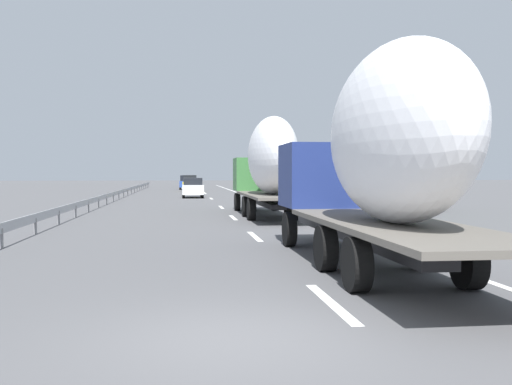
{
  "coord_description": "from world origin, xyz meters",
  "views": [
    {
      "loc": [
        -7.87,
        0.72,
        2.22
      ],
      "look_at": [
        22.13,
        -3.02,
        1.23
      ],
      "focal_mm": 41.72,
      "sensor_mm": 36.0,
      "label": 1
    }
  ],
  "objects_px": {
    "car_white_van": "(193,188)",
    "car_yellow_coupe": "(190,183)",
    "truck_lead": "(269,163)",
    "car_blue_sedan": "(186,182)",
    "car_black_suv": "(187,181)",
    "truck_trailing": "(378,153)",
    "road_sign": "(268,175)"
  },
  "relations": [
    {
      "from": "car_white_van",
      "to": "road_sign",
      "type": "bearing_deg",
      "value": -112.64
    },
    {
      "from": "truck_lead",
      "to": "car_yellow_coupe",
      "type": "height_order",
      "value": "truck_lead"
    },
    {
      "from": "car_black_suv",
      "to": "car_blue_sedan",
      "type": "xyz_separation_m",
      "value": [
        -14.78,
        0.2,
        0.01
      ]
    },
    {
      "from": "road_sign",
      "to": "car_white_van",
      "type": "bearing_deg",
      "value": 67.36
    },
    {
      "from": "car_blue_sedan",
      "to": "car_black_suv",
      "type": "bearing_deg",
      "value": -0.78
    },
    {
      "from": "truck_lead",
      "to": "car_white_van",
      "type": "xyz_separation_m",
      "value": [
        24.28,
        3.36,
        -1.83
      ]
    },
    {
      "from": "car_yellow_coupe",
      "to": "truck_trailing",
      "type": "bearing_deg",
      "value": -176.73
    },
    {
      "from": "car_white_van",
      "to": "car_black_suv",
      "type": "bearing_deg",
      "value": 0.24
    },
    {
      "from": "car_yellow_coupe",
      "to": "road_sign",
      "type": "height_order",
      "value": "road_sign"
    },
    {
      "from": "truck_lead",
      "to": "car_white_van",
      "type": "bearing_deg",
      "value": 7.88
    },
    {
      "from": "truck_trailing",
      "to": "car_black_suv",
      "type": "height_order",
      "value": "truck_trailing"
    },
    {
      "from": "truck_lead",
      "to": "car_blue_sedan",
      "type": "xyz_separation_m",
      "value": [
        51.03,
        3.73,
        -1.79
      ]
    },
    {
      "from": "truck_trailing",
      "to": "car_white_van",
      "type": "xyz_separation_m",
      "value": [
        40.96,
        3.36,
        -1.76
      ]
    },
    {
      "from": "car_yellow_coupe",
      "to": "car_blue_sedan",
      "type": "distance_m",
      "value": 8.63
    },
    {
      "from": "car_black_suv",
      "to": "car_yellow_coupe",
      "type": "xyz_separation_m",
      "value": [
        -23.41,
        -0.15,
        0.03
      ]
    },
    {
      "from": "car_white_van",
      "to": "car_yellow_coupe",
      "type": "bearing_deg",
      "value": 0.06
    },
    {
      "from": "car_white_van",
      "to": "truck_lead",
      "type": "bearing_deg",
      "value": -172.12
    },
    {
      "from": "car_blue_sedan",
      "to": "car_yellow_coupe",
      "type": "bearing_deg",
      "value": -177.66
    },
    {
      "from": "truck_lead",
      "to": "car_white_van",
      "type": "relative_size",
      "value": 2.94
    },
    {
      "from": "truck_lead",
      "to": "car_blue_sedan",
      "type": "bearing_deg",
      "value": 4.18
    },
    {
      "from": "car_black_suv",
      "to": "car_blue_sedan",
      "type": "relative_size",
      "value": 1.02
    },
    {
      "from": "truck_trailing",
      "to": "road_sign",
      "type": "bearing_deg",
      "value": -4.63
    },
    {
      "from": "car_yellow_coupe",
      "to": "road_sign",
      "type": "relative_size",
      "value": 1.4
    },
    {
      "from": "car_black_suv",
      "to": "car_white_van",
      "type": "height_order",
      "value": "car_black_suv"
    },
    {
      "from": "truck_trailing",
      "to": "car_white_van",
      "type": "bearing_deg",
      "value": 4.69
    },
    {
      "from": "truck_trailing",
      "to": "car_yellow_coupe",
      "type": "bearing_deg",
      "value": 3.27
    },
    {
      "from": "car_black_suv",
      "to": "road_sign",
      "type": "bearing_deg",
      "value": -171.48
    },
    {
      "from": "truck_trailing",
      "to": "car_yellow_coupe",
      "type": "xyz_separation_m",
      "value": [
        59.09,
        3.38,
        -1.7
      ]
    },
    {
      "from": "truck_trailing",
      "to": "road_sign",
      "type": "xyz_separation_m",
      "value": [
        38.27,
        -3.1,
        -0.65
      ]
    },
    {
      "from": "truck_trailing",
      "to": "car_blue_sedan",
      "type": "xyz_separation_m",
      "value": [
        67.72,
        3.73,
        -1.72
      ]
    },
    {
      "from": "truck_trailing",
      "to": "car_black_suv",
      "type": "bearing_deg",
      "value": 2.45
    },
    {
      "from": "car_white_van",
      "to": "road_sign",
      "type": "height_order",
      "value": "road_sign"
    }
  ]
}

